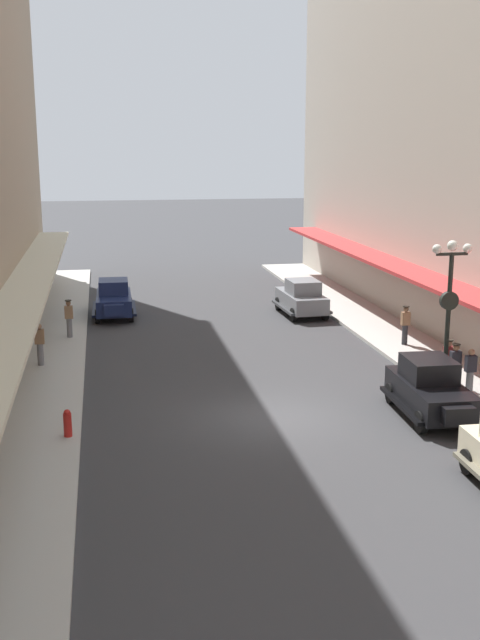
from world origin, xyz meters
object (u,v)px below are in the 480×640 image
parked_car_1 (430,387)px  pedestrian_4 (405,325)px  pedestrian_2 (470,372)px  pedestrian_1 (69,318)px  fire_hydrant (68,423)px  lamp_post_with_clock (449,308)px  pedestrian_5 (448,362)px  pedestrian_0 (455,367)px  parked_car_2 (114,298)px  parked_car_0 (302,297)px  pedestrian_3 (40,344)px

parked_car_1 → pedestrian_4: bearing=72.9°
pedestrian_2 → pedestrian_1: bearing=141.8°
fire_hydrant → pedestrian_4: (13.69, 8.09, 0.45)m
lamp_post_with_clock → pedestrian_5: size_ratio=3.09×
pedestrian_0 → pedestrian_2: (0.25, -0.61, -0.02)m
parked_car_2 → pedestrian_1: bearing=-114.2°
fire_hydrant → pedestrian_5: bearing=10.8°
fire_hydrant → parked_car_0: bearing=53.8°
lamp_post_with_clock → pedestrian_4: 6.21m
fire_hydrant → pedestrian_4: pedestrian_4 is taller
parked_car_2 → pedestrian_2: size_ratio=2.61×
fire_hydrant → pedestrian_2: (13.19, 1.29, 0.43)m
parked_car_1 → pedestrian_3: parked_car_1 is taller
lamp_post_with_clock → pedestrian_5: (0.21, 0.20, -1.97)m
parked_car_0 → pedestrian_4: bearing=-69.2°
pedestrian_0 → pedestrian_4: size_ratio=1.00×
pedestrian_3 → pedestrian_5: bearing=-20.1°
pedestrian_0 → fire_hydrant: bearing=-171.6°
parked_car_1 → pedestrian_2: parked_car_1 is taller
pedestrian_1 → pedestrian_2: bearing=-38.2°
parked_car_1 → pedestrian_2: bearing=31.3°
parked_car_2 → pedestrian_5: bearing=-51.1°
parked_car_2 → fire_hydrant: bearing=-95.8°
parked_car_1 → pedestrian_3: bearing=148.8°
parked_car_0 → pedestrian_1: 11.82m
fire_hydrant → pedestrian_4: 15.91m
pedestrian_3 → pedestrian_4: pedestrian_4 is taller
lamp_post_with_clock → pedestrian_0: bearing=-63.7°
parked_car_0 → pedestrian_4: parked_car_0 is taller
parked_car_2 → lamp_post_with_clock: size_ratio=0.83×
pedestrian_0 → pedestrian_2: 0.66m
lamp_post_with_clock → pedestrian_0: size_ratio=3.09×
lamp_post_with_clock → parked_car_2: bearing=128.0°
fire_hydrant → pedestrian_3: 7.81m
pedestrian_4 → pedestrian_2: bearing=-94.3°
lamp_post_with_clock → parked_car_0: bearing=97.6°
parked_car_0 → pedestrian_0: parked_car_0 is taller
parked_car_1 → pedestrian_5: bearing=54.0°
pedestrian_1 → parked_car_1: bearing=-45.6°
parked_car_2 → fire_hydrant: parked_car_2 is taller
pedestrian_0 → pedestrian_4: same height
parked_car_0 → fire_hydrant: parked_car_0 is taller
parked_car_2 → parked_car_1: bearing=-59.7°
pedestrian_1 → pedestrian_0: bearing=-37.1°
fire_hydrant → pedestrian_0: bearing=8.4°
pedestrian_1 → pedestrian_3: (-0.94, -4.25, -0.02)m
parked_car_0 → pedestrian_0: (1.90, -13.19, 0.07)m
pedestrian_0 → pedestrian_4: 6.24m
lamp_post_with_clock → pedestrian_2: 2.27m
pedestrian_2 → pedestrian_5: size_ratio=0.98×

